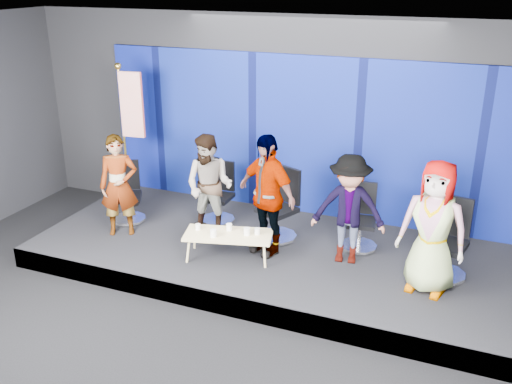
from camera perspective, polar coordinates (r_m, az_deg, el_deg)
ground at (r=6.71m, az=-6.27°, el=-16.74°), size 10.00×10.00×0.00m
room_walls at (r=5.56m, az=-7.28°, el=3.38°), size 10.02×8.02×3.51m
riser at (r=8.55m, az=1.60°, el=-6.36°), size 7.00×3.00×0.30m
backdrop at (r=9.29m, az=4.85°, el=5.53°), size 7.00×0.08×2.60m
chair_a at (r=9.46m, az=-12.68°, el=-0.93°), size 0.74×0.74×0.97m
panelist_a at (r=8.84m, az=-13.56°, el=0.62°), size 0.68×0.60×1.57m
chair_b at (r=9.23m, az=-3.72°, el=-1.00°), size 0.56×0.56×0.97m
panelist_b at (r=8.61m, az=-4.69°, el=0.63°), size 0.78×0.61×1.58m
chair_c at (r=8.62m, az=2.37°, el=-2.38°), size 0.81×0.81×1.09m
panelist_c at (r=7.99m, az=1.04°, el=-0.27°), size 1.12×0.82×1.76m
chair_d at (r=8.48m, az=10.36°, el=-3.46°), size 0.61×0.61×0.96m
panelist_d at (r=7.86m, az=9.25°, el=-1.72°), size 1.08×0.71×1.56m
chair_e at (r=7.99m, az=18.53°, el=-5.63°), size 0.71×0.71×1.07m
panelist_e at (r=7.35m, az=17.30°, el=-3.43°), size 0.94×0.70×1.73m
coffee_table at (r=8.02m, az=-2.79°, el=-4.38°), size 1.31×0.81×0.38m
mug_a at (r=8.14m, az=-5.82°, el=-3.49°), size 0.07×0.07×0.09m
mug_b at (r=7.91m, az=-4.29°, el=-4.14°), size 0.09×0.09×0.11m
mug_c at (r=8.09m, az=-2.70°, el=-3.53°), size 0.08×0.08×0.10m
mug_d at (r=7.94m, az=-0.92°, el=-3.97°), size 0.09×0.09×0.11m
mug_e at (r=7.96m, az=0.12°, el=-3.95°), size 0.08×0.08×0.09m
flag_stand at (r=9.71m, az=-12.49°, el=5.76°), size 0.56×0.33×2.44m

